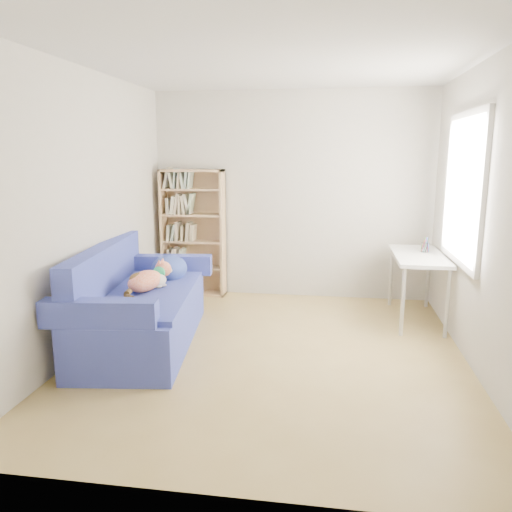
{
  "coord_description": "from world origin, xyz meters",
  "views": [
    {
      "loc": [
        0.51,
        -4.33,
        1.82
      ],
      "look_at": [
        -0.2,
        0.35,
        0.85
      ],
      "focal_mm": 35.0,
      "sensor_mm": 36.0,
      "label": 1
    }
  ],
  "objects_px": {
    "sofa": "(139,307)",
    "pen_cup": "(425,246)",
    "bookshelf": "(193,238)",
    "desk": "(418,261)"
  },
  "relations": [
    {
      "from": "sofa",
      "to": "desk",
      "type": "distance_m",
      "value": 3.01
    },
    {
      "from": "pen_cup",
      "to": "desk",
      "type": "bearing_deg",
      "value": -122.56
    },
    {
      "from": "desk",
      "to": "pen_cup",
      "type": "height_order",
      "value": "pen_cup"
    },
    {
      "from": "sofa",
      "to": "bookshelf",
      "type": "relative_size",
      "value": 1.26
    },
    {
      "from": "sofa",
      "to": "desk",
      "type": "xyz_separation_m",
      "value": [
        2.78,
        1.11,
        0.31
      ]
    },
    {
      "from": "sofa",
      "to": "pen_cup",
      "type": "xyz_separation_m",
      "value": [
        2.87,
        1.25,
        0.45
      ]
    },
    {
      "from": "sofa",
      "to": "pen_cup",
      "type": "bearing_deg",
      "value": 16.5
    },
    {
      "from": "bookshelf",
      "to": "pen_cup",
      "type": "height_order",
      "value": "bookshelf"
    },
    {
      "from": "pen_cup",
      "to": "sofa",
      "type": "bearing_deg",
      "value": -156.45
    },
    {
      "from": "bookshelf",
      "to": "desk",
      "type": "xyz_separation_m",
      "value": [
        2.72,
        -0.66,
        -0.08
      ]
    }
  ]
}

